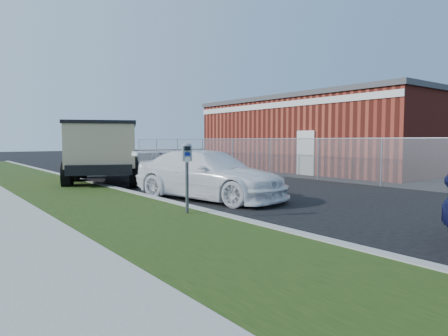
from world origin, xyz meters
TOP-DOWN VIEW (x-y plane):
  - ground at (0.00, 0.00)m, footprint 120.00×120.00m
  - streetside at (-5.57, 2.00)m, footprint 6.12×50.00m
  - chainlink_fence at (6.00, 7.00)m, footprint 0.06×30.06m
  - brick_building at (12.00, 8.00)m, footprint 9.20×14.20m
  - parking_meter at (-3.12, 0.06)m, footprint 0.24×0.20m
  - white_wagon at (-1.00, 2.35)m, footprint 3.24×5.30m
  - dump_truck at (-1.58, 9.02)m, footprint 4.76×6.84m

SIDE VIEW (x-z plane):
  - ground at x=0.00m, z-range 0.00..0.00m
  - streetside at x=-5.57m, z-range -0.01..0.14m
  - white_wagon at x=-1.00m, z-range 0.00..1.43m
  - parking_meter at x=-3.12m, z-range 0.49..2.01m
  - chainlink_fence at x=6.00m, z-range -13.74..16.26m
  - dump_truck at x=-1.58m, z-range 0.16..2.69m
  - brick_building at x=12.00m, z-range 0.04..4.21m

